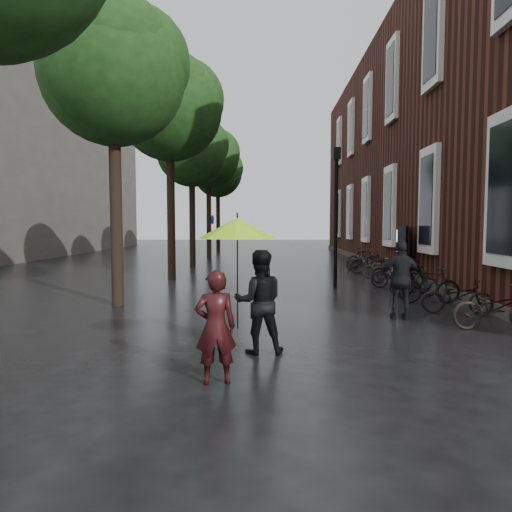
{
  "coord_description": "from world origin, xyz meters",
  "views": [
    {
      "loc": [
        -0.02,
        -5.16,
        2.19
      ],
      "look_at": [
        -0.33,
        6.69,
        1.37
      ],
      "focal_mm": 32.0,
      "sensor_mm": 36.0,
      "label": 1
    }
  ],
  "objects_px": {
    "lamp_post": "(336,203)",
    "person_burgundy": "(216,327)",
    "person_black": "(259,302)",
    "parked_bicycles": "(397,273)",
    "ad_lightbox": "(402,254)",
    "pedestrian_walking": "(402,280)"
  },
  "relations": [
    {
      "from": "parked_bicycles",
      "to": "lamp_post",
      "type": "relative_size",
      "value": 2.96
    },
    {
      "from": "lamp_post",
      "to": "pedestrian_walking",
      "type": "bearing_deg",
      "value": -81.7
    },
    {
      "from": "person_black",
      "to": "parked_bicycles",
      "type": "relative_size",
      "value": 0.12
    },
    {
      "from": "parked_bicycles",
      "to": "person_black",
      "type": "bearing_deg",
      "value": -118.96
    },
    {
      "from": "pedestrian_walking",
      "to": "lamp_post",
      "type": "relative_size",
      "value": 0.38
    },
    {
      "from": "lamp_post",
      "to": "person_burgundy",
      "type": "bearing_deg",
      "value": -107.64
    },
    {
      "from": "person_black",
      "to": "lamp_post",
      "type": "relative_size",
      "value": 0.37
    },
    {
      "from": "person_black",
      "to": "ad_lightbox",
      "type": "distance_m",
      "value": 11.08
    },
    {
      "from": "pedestrian_walking",
      "to": "lamp_post",
      "type": "distance_m",
      "value": 5.61
    },
    {
      "from": "parked_bicycles",
      "to": "ad_lightbox",
      "type": "relative_size",
      "value": 6.62
    },
    {
      "from": "person_black",
      "to": "ad_lightbox",
      "type": "bearing_deg",
      "value": -124.23
    },
    {
      "from": "pedestrian_walking",
      "to": "ad_lightbox",
      "type": "distance_m",
      "value": 7.2
    },
    {
      "from": "person_burgundy",
      "to": "person_black",
      "type": "xyz_separation_m",
      "value": [
        0.57,
        1.51,
        0.1
      ]
    },
    {
      "from": "parked_bicycles",
      "to": "ad_lightbox",
      "type": "distance_m",
      "value": 1.48
    },
    {
      "from": "person_black",
      "to": "lamp_post",
      "type": "distance_m",
      "value": 8.66
    },
    {
      "from": "person_black",
      "to": "person_burgundy",
      "type": "bearing_deg",
      "value": 63.34
    },
    {
      "from": "parked_bicycles",
      "to": "lamp_post",
      "type": "xyz_separation_m",
      "value": [
        -2.24,
        -0.47,
        2.44
      ]
    },
    {
      "from": "person_burgundy",
      "to": "parked_bicycles",
      "type": "relative_size",
      "value": 0.11
    },
    {
      "from": "person_burgundy",
      "to": "ad_lightbox",
      "type": "relative_size",
      "value": 0.74
    },
    {
      "from": "person_burgundy",
      "to": "parked_bicycles",
      "type": "bearing_deg",
      "value": -129.13
    },
    {
      "from": "pedestrian_walking",
      "to": "lamp_post",
      "type": "height_order",
      "value": "lamp_post"
    },
    {
      "from": "pedestrian_walking",
      "to": "parked_bicycles",
      "type": "distance_m",
      "value": 5.87
    }
  ]
}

